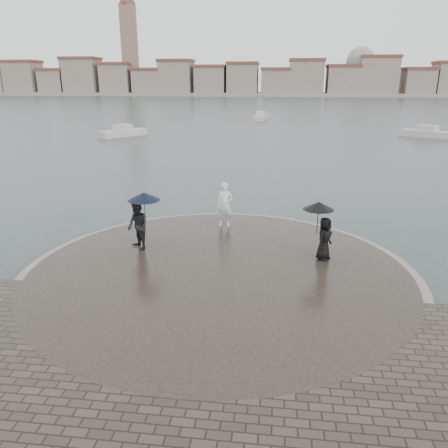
# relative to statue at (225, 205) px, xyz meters

# --- Properties ---
(ground) EXTENTS (400.00, 400.00, 0.00)m
(ground) POSITION_rel_statue_xyz_m (0.34, -7.86, -1.26)
(ground) COLOR #2B3835
(ground) RESTS_ON ground
(kerb_ring) EXTENTS (12.50, 12.50, 0.32)m
(kerb_ring) POSITION_rel_statue_xyz_m (0.34, -4.36, -1.10)
(kerb_ring) COLOR gray
(kerb_ring) RESTS_ON ground
(quay_tip) EXTENTS (11.90, 11.90, 0.36)m
(quay_tip) POSITION_rel_statue_xyz_m (0.34, -4.36, -1.08)
(quay_tip) COLOR #2D261E
(quay_tip) RESTS_ON ground
(statue) EXTENTS (0.66, 0.43, 1.79)m
(statue) POSITION_rel_statue_xyz_m (0.00, 0.00, 0.00)
(statue) COLOR white
(statue) RESTS_ON quay_tip
(visitor_left) EXTENTS (1.34, 1.19, 2.04)m
(visitor_left) POSITION_rel_statue_xyz_m (-2.64, -2.90, 0.26)
(visitor_left) COLOR black
(visitor_left) RESTS_ON quay_tip
(visitor_right) EXTENTS (1.15, 1.05, 1.95)m
(visitor_right) POSITION_rel_statue_xyz_m (3.59, -3.05, 0.24)
(visitor_right) COLOR black
(visitor_right) RESTS_ON quay_tip
(far_skyline) EXTENTS (260.00, 20.00, 37.00)m
(far_skyline) POSITION_rel_statue_xyz_m (-5.95, 152.85, 4.35)
(far_skyline) COLOR gray
(far_skyline) RESTS_ON ground
(boats) EXTENTS (38.40, 27.98, 1.50)m
(boats) POSITION_rel_statue_xyz_m (0.80, 39.34, -0.88)
(boats) COLOR beige
(boats) RESTS_ON ground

